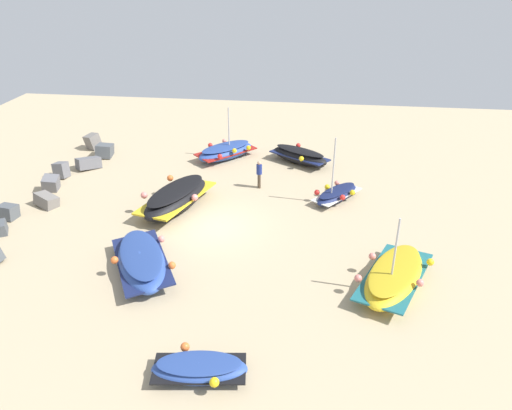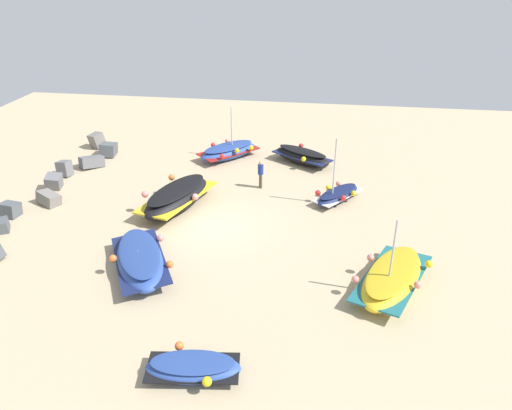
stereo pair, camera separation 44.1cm
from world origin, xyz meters
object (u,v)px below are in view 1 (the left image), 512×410
object	(u,v)px
fishing_boat_0	(394,276)
person_walking	(259,172)
fishing_boat_5	(176,198)
fishing_boat_6	(226,151)
fishing_boat_1	(199,368)
fishing_boat_2	(142,261)
fishing_boat_3	(337,194)
fishing_boat_4	(300,156)

from	to	relation	value
fishing_boat_0	person_walking	xyz separation A→B (m)	(8.66, 6.51, 0.45)
fishing_boat_5	fishing_boat_6	bearing A→B (deg)	7.99
fishing_boat_5	person_walking	xyz separation A→B (m)	(3.15, -3.97, 0.31)
fishing_boat_5	fishing_boat_1	bearing A→B (deg)	-143.40
fishing_boat_2	fishing_boat_3	size ratio (longest dim) A/B	1.36
fishing_boat_2	fishing_boat_6	distance (m)	13.23
fishing_boat_5	fishing_boat_0	bearing A→B (deg)	-100.15
fishing_boat_5	fishing_boat_2	bearing A→B (deg)	-161.22
fishing_boat_3	fishing_boat_6	size ratio (longest dim) A/B	0.90
fishing_boat_1	fishing_boat_2	distance (m)	6.56
fishing_boat_1	fishing_boat_6	bearing A→B (deg)	90.64
fishing_boat_6	fishing_boat_3	bearing A→B (deg)	95.82
fishing_boat_6	fishing_boat_4	bearing A→B (deg)	130.06
fishing_boat_3	fishing_boat_0	bearing A→B (deg)	-127.45
fishing_boat_0	fishing_boat_1	xyz separation A→B (m)	(-5.67, 6.63, -0.16)
fishing_boat_6	person_walking	xyz separation A→B (m)	(-4.25, -2.72, 0.45)
fishing_boat_0	fishing_boat_2	distance (m)	10.36
fishing_boat_1	fishing_boat_5	xyz separation A→B (m)	(11.18, 3.85, 0.30)
fishing_boat_5	fishing_boat_6	size ratio (longest dim) A/B	1.31
fishing_boat_1	fishing_boat_2	world-z (taller)	fishing_boat_2
fishing_boat_1	fishing_boat_4	distance (m)	18.49
fishing_boat_4	person_walking	world-z (taller)	person_walking
fishing_boat_2	fishing_boat_3	distance (m)	11.39
fishing_boat_6	fishing_boat_2	bearing A→B (deg)	37.72
fishing_boat_1	fishing_boat_6	distance (m)	18.76
fishing_boat_3	fishing_boat_4	world-z (taller)	fishing_boat_3
fishing_boat_6	person_walking	size ratio (longest dim) A/B	2.54
fishing_boat_1	fishing_boat_3	distance (m)	14.01
fishing_boat_0	fishing_boat_5	size ratio (longest dim) A/B	0.95
fishing_boat_0	fishing_boat_1	bearing A→B (deg)	153.73
fishing_boat_2	fishing_boat_6	size ratio (longest dim) A/B	1.21
person_walking	fishing_boat_6	bearing A→B (deg)	98.18
fishing_boat_4	fishing_boat_5	bearing A→B (deg)	-97.87
person_walking	fishing_boat_1	bearing A→B (deg)	-114.90
fishing_boat_0	fishing_boat_6	world-z (taller)	fishing_boat_6
fishing_boat_0	fishing_boat_4	world-z (taller)	fishing_boat_0
fishing_boat_3	fishing_boat_4	bearing A→B (deg)	60.97
fishing_boat_3	fishing_boat_5	world-z (taller)	fishing_boat_3
fishing_boat_5	person_walking	bearing A→B (deg)	-33.95
fishing_boat_0	fishing_boat_5	xyz separation A→B (m)	(5.51, 10.47, 0.15)
fishing_boat_2	fishing_boat_6	bearing A→B (deg)	146.76
fishing_boat_3	fishing_boat_5	bearing A→B (deg)	140.95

